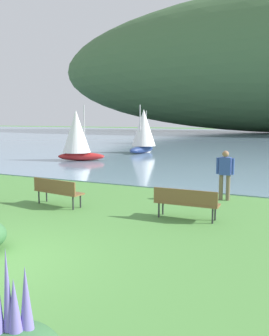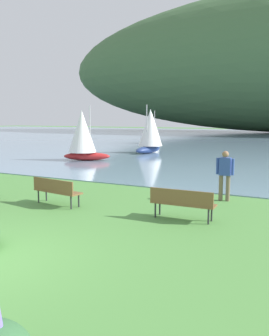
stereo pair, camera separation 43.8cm
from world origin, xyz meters
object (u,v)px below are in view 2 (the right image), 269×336
(sailboat_nearest_to_shore, at_px, (83,135))
(sailboat_toward_hillside, at_px, (152,128))
(park_bench_near_camera, at_px, (182,202))
(person_at_shoreline, at_px, (225,172))
(sailboat_mid_bay, at_px, (150,130))
(park_bench_further_along, at_px, (56,189))

(sailboat_nearest_to_shore, xyz_separation_m, sailboat_toward_hillside, (-2.79, 17.06, 0.00))
(sailboat_toward_hillside, bearing_deg, park_bench_near_camera, -63.84)
(person_at_shoreline, relative_size, sailboat_mid_bay, 0.45)
(sailboat_toward_hillside, bearing_deg, park_bench_further_along, -71.52)
(park_bench_near_camera, relative_size, park_bench_further_along, 0.98)
(person_at_shoreline, distance_m, sailboat_nearest_to_shore, 13.37)
(person_at_shoreline, xyz_separation_m, sailboat_mid_bay, (-9.38, 14.16, 0.86))
(park_bench_further_along, relative_size, person_at_shoreline, 1.08)
(park_bench_near_camera, distance_m, sailboat_nearest_to_shore, 14.87)
(sailboat_toward_hillside, bearing_deg, person_at_shoreline, -60.38)
(sailboat_nearest_to_shore, height_order, sailboat_mid_bay, sailboat_mid_bay)
(person_at_shoreline, relative_size, sailboat_nearest_to_shore, 0.47)
(park_bench_near_camera, relative_size, sailboat_nearest_to_shore, 0.50)
(park_bench_near_camera, xyz_separation_m, sailboat_mid_bay, (-8.92, 17.08, 1.31))
(park_bench_near_camera, distance_m, sailboat_mid_bay, 19.31)
(park_bench_further_along, height_order, sailboat_mid_bay, sailboat_mid_bay)
(park_bench_further_along, xyz_separation_m, sailboat_mid_bay, (-4.71, 17.33, 1.31))
(park_bench_further_along, bearing_deg, sailboat_toward_hillside, 108.48)
(person_at_shoreline, relative_size, sailboat_toward_hillside, 0.47)
(sailboat_mid_bay, bearing_deg, park_bench_near_camera, -62.41)
(park_bench_near_camera, bearing_deg, sailboat_toward_hillside, 116.16)
(sailboat_mid_bay, bearing_deg, park_bench_further_along, -74.78)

